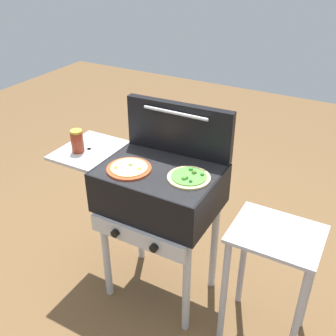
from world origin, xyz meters
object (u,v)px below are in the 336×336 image
object	(u,v)px
grill	(158,191)
pizza_cheese	(129,168)
pizza_veggie	(189,177)
prep_table	(272,264)
sauce_jar	(77,141)

from	to	relation	value
grill	pizza_cheese	xyz separation A→B (m)	(-0.13, -0.08, 0.15)
grill	pizza_cheese	world-z (taller)	pizza_cheese
pizza_veggie	pizza_cheese	world-z (taller)	pizza_veggie
pizza_cheese	prep_table	distance (m)	0.89
grill	sauce_jar	size ratio (longest dim) A/B	7.16
pizza_veggie	sauce_jar	size ratio (longest dim) A/B	1.68
grill	pizza_veggie	size ratio (longest dim) A/B	4.27
pizza_cheese	sauce_jar	world-z (taller)	sauce_jar
pizza_cheese	prep_table	xyz separation A→B (m)	(0.80, 0.09, -0.39)
pizza_cheese	prep_table	size ratio (longest dim) A/B	0.33
pizza_veggie	prep_table	size ratio (longest dim) A/B	0.31
grill	pizza_veggie	xyz separation A→B (m)	(0.19, -0.01, 0.15)
sauce_jar	prep_table	distance (m)	1.25
grill	pizza_veggie	distance (m)	0.25
sauce_jar	prep_table	world-z (taller)	sauce_jar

